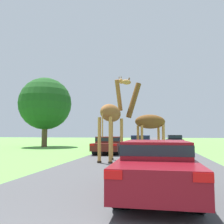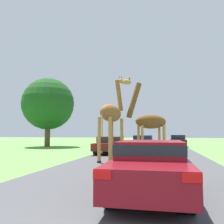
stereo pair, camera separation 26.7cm
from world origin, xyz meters
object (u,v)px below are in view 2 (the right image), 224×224
at_px(giraffe_near_road, 112,116).
at_px(car_queue_right, 111,144).
at_px(car_queue_left, 178,140).
at_px(car_far_ahead, 143,142).
at_px(giraffe_companion, 148,120).
at_px(tree_centre_back, 48,104).
at_px(car_lead_maroon, 151,164).

bearing_deg(giraffe_near_road, car_queue_right, 116.36).
height_order(car_queue_left, car_far_ahead, car_far_ahead).
bearing_deg(giraffe_near_road, giraffe_companion, 51.25).
bearing_deg(car_far_ahead, car_queue_right, -111.98).
height_order(car_queue_right, tree_centre_back, tree_centre_back).
height_order(car_lead_maroon, car_far_ahead, car_far_ahead).
distance_m(giraffe_companion, car_queue_left, 15.04).
bearing_deg(car_queue_left, tree_centre_back, -165.47).
height_order(giraffe_near_road, car_lead_maroon, giraffe_near_road).
height_order(car_queue_right, car_far_ahead, car_far_ahead).
height_order(car_lead_maroon, car_queue_right, car_lead_maroon).
height_order(car_queue_right, car_queue_left, car_queue_left).
relative_size(giraffe_near_road, car_lead_maroon, 1.08).
distance_m(car_queue_left, tree_centre_back, 15.67).
bearing_deg(car_queue_left, car_queue_right, -117.02).
bearing_deg(car_queue_right, giraffe_companion, -49.44).
bearing_deg(tree_centre_back, car_queue_left, 14.53).
bearing_deg(car_queue_right, car_queue_left, 62.98).
xyz_separation_m(giraffe_companion, tree_centre_back, (-11.93, 10.92, 2.60)).
xyz_separation_m(car_lead_maroon, car_queue_right, (-3.46, 11.48, -0.03)).
distance_m(giraffe_companion, tree_centre_back, 16.38).
bearing_deg(car_lead_maroon, car_queue_left, 84.36).
height_order(giraffe_near_road, car_queue_right, giraffe_near_road).
bearing_deg(giraffe_companion, car_lead_maroon, 156.70).
relative_size(giraffe_companion, car_lead_maroon, 1.05).
relative_size(car_far_ahead, tree_centre_back, 0.50).
height_order(car_far_ahead, tree_centre_back, tree_centre_back).
relative_size(giraffe_near_road, giraffe_companion, 1.04).
height_order(giraffe_companion, car_queue_left, giraffe_companion).
bearing_deg(car_queue_right, car_far_ahead, 68.02).
relative_size(car_lead_maroon, car_queue_right, 1.07).
xyz_separation_m(giraffe_near_road, car_queue_right, (-1.11, 4.98, -1.80)).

